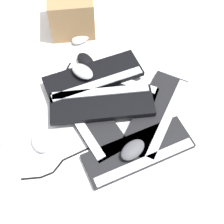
{
  "coord_description": "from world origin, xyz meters",
  "views": [
    {
      "loc": [
        0.18,
        0.76,
        1.15
      ],
      "look_at": [
        0.06,
        0.07,
        0.03
      ],
      "focal_mm": 50.0,
      "sensor_mm": 36.0,
      "label": 1
    }
  ],
  "objects_px": {
    "keyboard_4": "(102,104)",
    "mouse_2": "(40,141)",
    "keyboard_1": "(139,152)",
    "mouse_0": "(85,61)",
    "keyboard_0": "(88,115)",
    "mouse_5": "(81,37)",
    "mouse_4": "(82,71)",
    "cardboard_box": "(71,11)",
    "keyboard_3": "(108,88)",
    "keyboard_2": "(156,114)",
    "mouse_1": "(133,150)",
    "keyboard_5": "(94,77)"
  },
  "relations": [
    {
      "from": "keyboard_4",
      "to": "mouse_4",
      "type": "bearing_deg",
      "value": -68.78
    },
    {
      "from": "keyboard_0",
      "to": "mouse_4",
      "type": "bearing_deg",
      "value": -90.9
    },
    {
      "from": "mouse_0",
      "to": "mouse_4",
      "type": "height_order",
      "value": "mouse_4"
    },
    {
      "from": "keyboard_1",
      "to": "mouse_4",
      "type": "relative_size",
      "value": 4.22
    },
    {
      "from": "mouse_2",
      "to": "mouse_5",
      "type": "bearing_deg",
      "value": -37.53
    },
    {
      "from": "mouse_4",
      "to": "cardboard_box",
      "type": "xyz_separation_m",
      "value": [
        0.01,
        -0.38,
        0.02
      ]
    },
    {
      "from": "mouse_4",
      "to": "cardboard_box",
      "type": "bearing_deg",
      "value": -40.16
    },
    {
      "from": "keyboard_3",
      "to": "mouse_0",
      "type": "height_order",
      "value": "mouse_0"
    },
    {
      "from": "mouse_5",
      "to": "mouse_4",
      "type": "bearing_deg",
      "value": 52.66
    },
    {
      "from": "mouse_0",
      "to": "cardboard_box",
      "type": "height_order",
      "value": "cardboard_box"
    },
    {
      "from": "keyboard_0",
      "to": "mouse_0",
      "type": "distance_m",
      "value": 0.3
    },
    {
      "from": "keyboard_4",
      "to": "keyboard_3",
      "type": "bearing_deg",
      "value": -112.46
    },
    {
      "from": "mouse_1",
      "to": "mouse_4",
      "type": "xyz_separation_m",
      "value": [
        0.15,
        -0.4,
        0.03
      ]
    },
    {
      "from": "keyboard_4",
      "to": "cardboard_box",
      "type": "height_order",
      "value": "cardboard_box"
    },
    {
      "from": "keyboard_4",
      "to": "mouse_2",
      "type": "height_order",
      "value": "keyboard_4"
    },
    {
      "from": "mouse_2",
      "to": "cardboard_box",
      "type": "distance_m",
      "value": 0.69
    },
    {
      "from": "keyboard_0",
      "to": "mouse_2",
      "type": "height_order",
      "value": "mouse_2"
    },
    {
      "from": "cardboard_box",
      "to": "mouse_0",
      "type": "bearing_deg",
      "value": 96.95
    },
    {
      "from": "keyboard_4",
      "to": "mouse_5",
      "type": "distance_m",
      "value": 0.43
    },
    {
      "from": "keyboard_1",
      "to": "keyboard_3",
      "type": "distance_m",
      "value": 0.34
    },
    {
      "from": "keyboard_4",
      "to": "mouse_1",
      "type": "bearing_deg",
      "value": 109.99
    },
    {
      "from": "keyboard_1",
      "to": "mouse_0",
      "type": "bearing_deg",
      "value": -73.27
    },
    {
      "from": "mouse_2",
      "to": "mouse_0",
      "type": "bearing_deg",
      "value": -45.5
    },
    {
      "from": "mouse_0",
      "to": "mouse_2",
      "type": "bearing_deg",
      "value": -55.48
    },
    {
      "from": "keyboard_3",
      "to": "mouse_1",
      "type": "relative_size",
      "value": 4.15
    },
    {
      "from": "mouse_1",
      "to": "keyboard_0",
      "type": "bearing_deg",
      "value": -86.82
    },
    {
      "from": "keyboard_1",
      "to": "mouse_2",
      "type": "distance_m",
      "value": 0.4
    },
    {
      "from": "keyboard_4",
      "to": "keyboard_5",
      "type": "height_order",
      "value": "same"
    },
    {
      "from": "keyboard_0",
      "to": "keyboard_4",
      "type": "height_order",
      "value": "keyboard_4"
    },
    {
      "from": "keyboard_1",
      "to": "keyboard_4",
      "type": "xyz_separation_m",
      "value": [
        0.11,
        -0.23,
        0.03
      ]
    },
    {
      "from": "mouse_4",
      "to": "keyboard_5",
      "type": "bearing_deg",
      "value": -143.79
    },
    {
      "from": "keyboard_0",
      "to": "cardboard_box",
      "type": "distance_m",
      "value": 0.57
    },
    {
      "from": "keyboard_2",
      "to": "keyboard_4",
      "type": "xyz_separation_m",
      "value": [
        0.22,
        -0.07,
        0.03
      ]
    },
    {
      "from": "keyboard_2",
      "to": "mouse_5",
      "type": "xyz_separation_m",
      "value": [
        0.26,
        -0.5,
        0.01
      ]
    },
    {
      "from": "keyboard_5",
      "to": "mouse_5",
      "type": "bearing_deg",
      "value": -84.61
    },
    {
      "from": "keyboard_3",
      "to": "mouse_5",
      "type": "xyz_separation_m",
      "value": [
        0.08,
        -0.33,
        0.01
      ]
    },
    {
      "from": "keyboard_0",
      "to": "keyboard_1",
      "type": "relative_size",
      "value": 1.0
    },
    {
      "from": "keyboard_5",
      "to": "cardboard_box",
      "type": "bearing_deg",
      "value": -81.78
    },
    {
      "from": "keyboard_0",
      "to": "keyboard_4",
      "type": "bearing_deg",
      "value": -156.23
    },
    {
      "from": "mouse_2",
      "to": "cardboard_box",
      "type": "xyz_separation_m",
      "value": [
        -0.2,
        -0.66,
        0.08
      ]
    },
    {
      "from": "keyboard_4",
      "to": "keyboard_5",
      "type": "bearing_deg",
      "value": -84.07
    },
    {
      "from": "keyboard_5",
      "to": "mouse_4",
      "type": "relative_size",
      "value": 4.2
    },
    {
      "from": "keyboard_2",
      "to": "keyboard_4",
      "type": "height_order",
      "value": "keyboard_4"
    },
    {
      "from": "mouse_4",
      "to": "keyboard_1",
      "type": "bearing_deg",
      "value": 162.47
    },
    {
      "from": "mouse_5",
      "to": "keyboard_1",
      "type": "bearing_deg",
      "value": 70.11
    },
    {
      "from": "keyboard_5",
      "to": "mouse_5",
      "type": "height_order",
      "value": "keyboard_5"
    },
    {
      "from": "keyboard_2",
      "to": "keyboard_0",
      "type": "bearing_deg",
      "value": -8.19
    },
    {
      "from": "keyboard_1",
      "to": "mouse_5",
      "type": "bearing_deg",
      "value": -76.87
    },
    {
      "from": "keyboard_1",
      "to": "mouse_2",
      "type": "relative_size",
      "value": 4.22
    },
    {
      "from": "mouse_1",
      "to": "mouse_2",
      "type": "xyz_separation_m",
      "value": [
        0.36,
        -0.11,
        -0.03
      ]
    }
  ]
}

